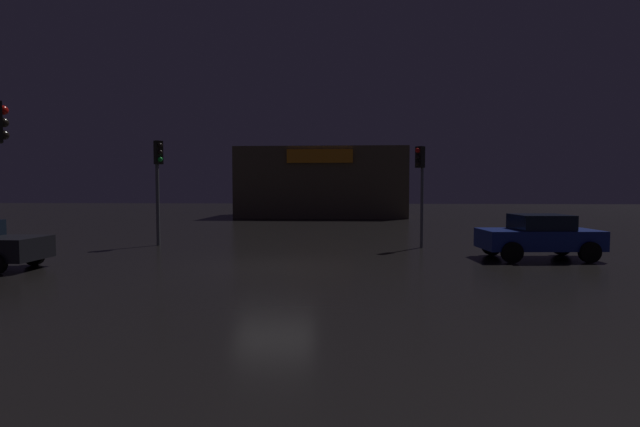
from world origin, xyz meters
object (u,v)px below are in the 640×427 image
object	(u,v)px
store_building	(322,183)
traffic_signal_opposite	(420,173)
car_far	(539,236)
traffic_signal_cross_left	(158,172)

from	to	relation	value
store_building	traffic_signal_opposite	distance (m)	22.71
store_building	traffic_signal_opposite	xyz separation A→B (m)	(5.26, -22.09, 0.16)
traffic_signal_opposite	car_far	bearing A→B (deg)	-37.25
traffic_signal_cross_left	car_far	bearing A→B (deg)	-11.27
store_building	car_far	world-z (taller)	store_building
traffic_signal_opposite	traffic_signal_cross_left	bearing A→B (deg)	179.31
store_building	car_far	bearing A→B (deg)	-70.17
traffic_signal_opposite	traffic_signal_cross_left	xyz separation A→B (m)	(-11.17, 0.14, 0.06)
store_building	traffic_signal_cross_left	world-z (taller)	store_building
traffic_signal_opposite	traffic_signal_cross_left	size ratio (longest dim) A/B	0.93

